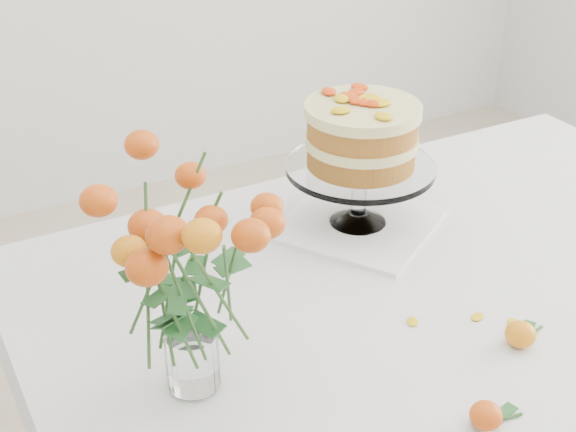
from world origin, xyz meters
name	(u,v)px	position (x,y,z in m)	size (l,w,h in m)	color
table	(430,310)	(0.00, 0.00, 0.67)	(1.43, 0.93, 0.76)	tan
napkin	(357,223)	(-0.03, 0.21, 0.76)	(0.28, 0.28, 0.01)	white
cake_stand	(361,142)	(-0.03, 0.21, 0.93)	(0.28, 0.28, 0.25)	white
rose_vase	(185,254)	(-0.49, -0.07, 0.98)	(0.26, 0.26, 0.38)	white
loose_rose_near	(520,334)	(-0.01, -0.22, 0.78)	(0.09, 0.05, 0.04)	orange
loose_rose_far	(486,416)	(-0.17, -0.33, 0.78)	(0.08, 0.05, 0.04)	#B84E08
stray_petal_a	(413,322)	(-0.12, -0.10, 0.76)	(0.03, 0.02, 0.00)	yellow
stray_petal_b	(477,317)	(-0.02, -0.14, 0.76)	(0.03, 0.02, 0.00)	yellow
stray_petal_c	(513,323)	(0.02, -0.18, 0.76)	(0.03, 0.02, 0.00)	yellow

